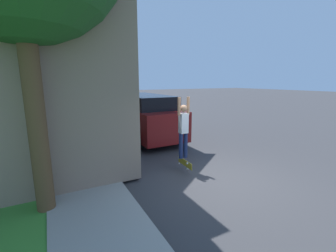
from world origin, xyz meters
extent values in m
plane|color=#333335|center=(0.00, 0.00, 0.00)|extent=(120.00, 120.00, 0.00)
cube|color=gray|center=(-3.60, 6.00, 0.05)|extent=(1.80, 80.00, 0.10)
cylinder|color=brown|center=(-4.50, 0.60, 2.20)|extent=(0.36, 0.36, 4.24)
cube|color=maroon|center=(-0.20, 5.47, 0.92)|extent=(1.94, 5.19, 1.24)
cube|color=black|center=(-0.20, 5.60, 1.82)|extent=(1.79, 4.05, 0.57)
cylinder|color=black|center=(-1.13, 7.08, 0.36)|extent=(0.24, 0.73, 0.73)
cylinder|color=black|center=(0.73, 7.08, 0.36)|extent=(0.24, 0.73, 0.73)
cylinder|color=black|center=(-1.13, 3.86, 0.36)|extent=(0.24, 0.73, 0.73)
cylinder|color=black|center=(0.73, 3.86, 0.36)|extent=(0.24, 0.73, 0.73)
cube|color=navy|center=(-0.11, 18.80, 0.50)|extent=(1.81, 4.23, 0.67)
cube|color=black|center=(-0.11, 18.69, 1.11)|extent=(1.60, 2.20, 0.55)
cylinder|color=black|center=(-0.99, 20.07, 0.31)|extent=(0.20, 0.62, 0.62)
cylinder|color=black|center=(0.76, 20.07, 0.31)|extent=(0.20, 0.62, 0.62)
cylinder|color=black|center=(-0.99, 17.53, 0.31)|extent=(0.20, 0.62, 0.62)
cylinder|color=black|center=(0.76, 17.53, 0.31)|extent=(0.20, 0.62, 0.62)
cylinder|color=#192347|center=(-0.75, 1.21, 0.79)|extent=(0.13, 0.13, 0.80)
cylinder|color=#192347|center=(-0.58, 1.21, 0.79)|extent=(0.13, 0.13, 0.80)
cube|color=silver|center=(-0.67, 1.21, 1.50)|extent=(0.25, 0.20, 0.61)
sphere|color=#9E7051|center=(-0.67, 1.21, 1.95)|extent=(0.22, 0.22, 0.22)
cylinder|color=#9E7051|center=(-0.83, 1.21, 2.03)|extent=(0.09, 0.09, 0.54)
cylinder|color=#9E7051|center=(-0.51, 1.21, 2.03)|extent=(0.09, 0.09, 0.54)
cube|color=#A89323|center=(-0.68, 1.08, 0.27)|extent=(0.06, 0.83, 0.20)
cylinder|color=silver|center=(-0.74, 1.34, 0.35)|extent=(0.03, 0.06, 0.06)
cylinder|color=silver|center=(-0.72, 1.34, 0.17)|extent=(0.03, 0.06, 0.06)
cylinder|color=silver|center=(-0.76, 0.83, 0.35)|extent=(0.03, 0.06, 0.06)
cylinder|color=silver|center=(-0.75, 0.83, 0.17)|extent=(0.03, 0.06, 0.06)
camera|label=1|loc=(-4.26, -4.50, 2.78)|focal=24.00mm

